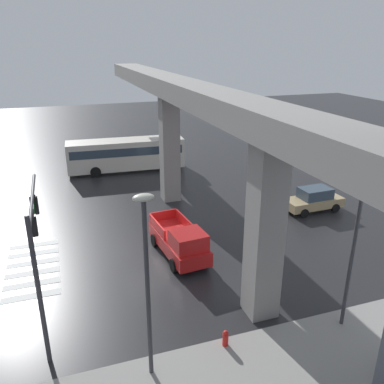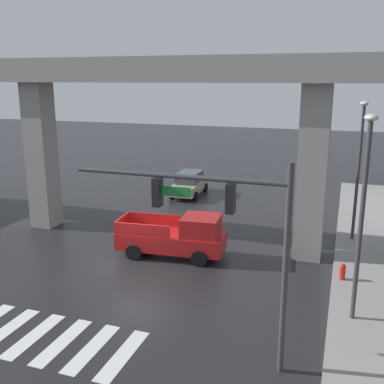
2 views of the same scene
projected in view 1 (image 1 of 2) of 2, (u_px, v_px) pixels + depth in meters
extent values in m
plane|color=#232326|center=(147.00, 249.00, 23.86)|extent=(120.00, 120.00, 0.00)
cube|color=silver|center=(34.00, 245.00, 24.36)|extent=(0.55, 2.80, 0.01)
cube|color=silver|center=(34.00, 254.00, 23.39)|extent=(0.55, 2.80, 0.01)
cube|color=silver|center=(33.00, 263.00, 22.41)|extent=(0.55, 2.80, 0.01)
cube|color=silver|center=(32.00, 273.00, 21.44)|extent=(0.55, 2.80, 0.01)
cube|color=silver|center=(32.00, 284.00, 20.47)|extent=(0.55, 2.80, 0.01)
cube|color=silver|center=(31.00, 296.00, 19.49)|extent=(0.55, 2.80, 0.01)
cube|color=gray|center=(205.00, 98.00, 21.85)|extent=(49.45, 2.39, 1.20)
cube|color=gray|center=(170.00, 149.00, 30.04)|extent=(1.30, 1.30, 8.11)
cube|color=gray|center=(265.00, 232.00, 16.97)|extent=(1.30, 1.30, 8.11)
cube|color=gray|center=(262.00, 370.00, 15.03)|extent=(4.00, 36.00, 0.15)
cube|color=red|center=(178.00, 243.00, 23.00)|extent=(5.25, 2.36, 0.80)
cube|color=red|center=(188.00, 240.00, 21.46)|extent=(1.85, 1.90, 0.90)
cube|color=#3F5160|center=(192.00, 244.00, 21.06)|extent=(0.25, 1.67, 0.77)
cube|color=red|center=(184.00, 221.00, 24.07)|extent=(2.65, 0.34, 0.60)
cube|color=red|center=(157.00, 227.00, 23.40)|extent=(2.65, 0.34, 0.60)
cube|color=red|center=(163.00, 215.00, 24.89)|extent=(0.26, 1.75, 0.60)
cylinder|color=black|center=(204.00, 258.00, 22.14)|extent=(0.78, 0.35, 0.76)
cylinder|color=black|center=(174.00, 265.00, 21.45)|extent=(0.78, 0.35, 0.76)
cylinder|color=black|center=(182.00, 235.00, 24.84)|extent=(0.78, 0.35, 0.76)
cylinder|color=black|center=(155.00, 240.00, 24.15)|extent=(0.78, 0.35, 0.76)
cube|color=beige|center=(126.00, 154.00, 37.75)|extent=(3.14, 10.93, 2.70)
cube|color=#2D3D4C|center=(126.00, 149.00, 37.58)|extent=(3.15, 10.39, 0.76)
cube|color=#2D3D4C|center=(181.00, 147.00, 38.96)|extent=(2.25, 0.21, 1.49)
cylinder|color=black|center=(163.00, 159.00, 40.20)|extent=(0.41, 0.98, 0.96)
cylinder|color=black|center=(168.00, 166.00, 38.00)|extent=(0.41, 0.98, 0.96)
cylinder|color=black|center=(94.00, 164.00, 38.53)|extent=(0.41, 0.98, 0.96)
cylinder|color=black|center=(96.00, 172.00, 36.32)|extent=(0.41, 0.98, 0.96)
cube|color=tan|center=(313.00, 202.00, 29.14)|extent=(1.90, 4.35, 0.64)
cube|color=#384756|center=(315.00, 193.00, 28.92)|extent=(1.57, 2.28, 0.76)
cylinder|color=black|center=(304.00, 213.00, 28.06)|extent=(0.26, 0.65, 0.64)
cylinder|color=black|center=(290.00, 204.00, 29.57)|extent=(0.26, 0.65, 0.64)
cylinder|color=black|center=(335.00, 208.00, 28.94)|extent=(0.26, 0.65, 0.64)
cylinder|color=black|center=(320.00, 200.00, 30.45)|extent=(0.26, 0.65, 0.64)
cylinder|color=#38383D|center=(39.00, 293.00, 14.49)|extent=(0.18, 0.18, 6.20)
cylinder|color=#38383D|center=(32.00, 198.00, 16.43)|extent=(6.40, 0.14, 0.14)
cube|color=black|center=(33.00, 226.00, 15.20)|extent=(0.24, 0.32, 0.84)
sphere|color=red|center=(32.00, 220.00, 15.11)|extent=(0.17, 0.17, 0.17)
cube|color=black|center=(34.00, 205.00, 17.15)|extent=(0.24, 0.32, 0.84)
sphere|color=red|center=(33.00, 199.00, 17.05)|extent=(0.17, 0.17, 0.17)
cube|color=#19722D|center=(34.00, 208.00, 16.69)|extent=(1.10, 0.04, 0.28)
cylinder|color=#38383D|center=(148.00, 296.00, 13.68)|extent=(0.16, 0.16, 7.00)
ellipsoid|color=beige|center=(143.00, 198.00, 12.39)|extent=(0.44, 0.70, 0.24)
cylinder|color=#38383D|center=(352.00, 256.00, 16.24)|extent=(0.16, 0.16, 7.00)
ellipsoid|color=beige|center=(366.00, 171.00, 14.95)|extent=(0.44, 0.70, 0.24)
cylinder|color=red|center=(225.00, 341.00, 16.10)|extent=(0.24, 0.24, 0.70)
sphere|color=red|center=(226.00, 333.00, 15.96)|extent=(0.22, 0.22, 0.22)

